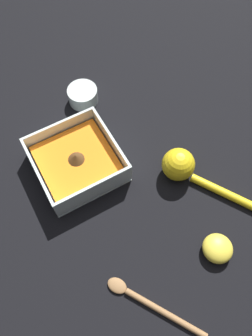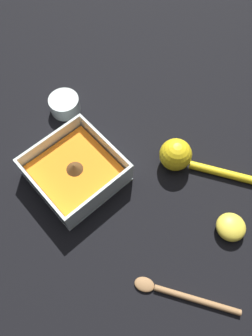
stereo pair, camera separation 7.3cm
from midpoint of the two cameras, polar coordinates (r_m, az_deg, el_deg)
ground_plane at (r=0.78m, az=-4.49°, el=1.49°), size 4.00×4.00×0.00m
square_dish at (r=0.75m, az=-5.77°, el=0.69°), size 0.18×0.18×0.07m
spice_bowl at (r=0.86m, az=-5.08°, el=12.22°), size 0.08×0.08×0.04m
lemon_squeezer at (r=0.74m, az=12.74°, el=-0.22°), size 0.20×0.14×0.07m
lemon_half at (r=0.72m, az=18.55°, el=-13.45°), size 0.06×0.06×0.03m
wooden_spoon at (r=0.68m, az=7.43°, el=-22.79°), size 0.19×0.13×0.01m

